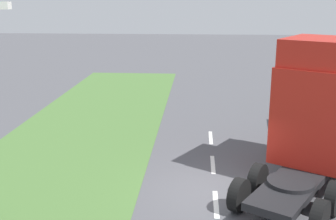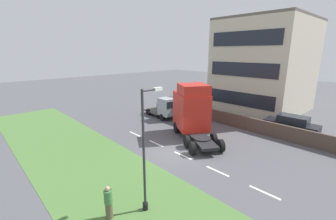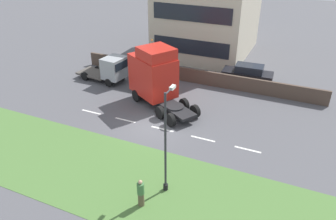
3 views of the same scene
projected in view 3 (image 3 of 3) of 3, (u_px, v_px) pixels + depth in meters
name	position (u px, v px, depth m)	size (l,w,h in m)	color
ground_plane	(154.00, 127.00, 24.71)	(120.00, 120.00, 0.00)	#515156
grass_verge	(110.00, 174.00, 19.91)	(7.00, 44.00, 0.01)	#4C7538
lane_markings	(162.00, 129.00, 24.46)	(0.16, 14.60, 0.00)	white
boundary_wall	(195.00, 76.00, 31.57)	(0.25, 24.00, 1.38)	#4C3D33
building_block	(209.00, 2.00, 37.21)	(11.70, 9.82, 12.89)	beige
lorry_cab	(155.00, 76.00, 27.06)	(5.65, 7.04, 5.09)	black
flatbed_truck	(111.00, 69.00, 31.38)	(2.70, 5.32, 2.57)	#999EA3
parked_car	(248.00, 75.00, 31.19)	(2.08, 4.76, 1.92)	black
lamp_post	(166.00, 147.00, 17.43)	(1.26, 0.27, 6.17)	black
pedestrian	(141.00, 193.00, 17.30)	(0.39, 0.39, 1.72)	brown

